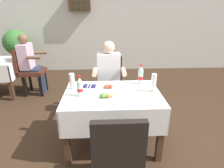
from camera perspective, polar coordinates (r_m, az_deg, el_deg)
ground_plane at (r=2.62m, az=-2.32°, el=-18.58°), size 11.00×11.00×0.00m
back_wall at (r=5.49m, az=-2.94°, el=19.71°), size 11.00×0.12×2.97m
main_dining_table at (r=2.37m, az=0.11°, el=-6.54°), size 1.19×0.84×0.74m
chair_far_diner_seat at (r=3.11m, az=-0.62°, el=0.33°), size 0.44×0.50×0.97m
chair_near_camera_side at (r=1.72m, az=1.53°, el=-20.14°), size 0.44×0.50×0.97m
seated_diner_far at (r=2.95m, az=-0.97°, el=2.37°), size 0.50×0.46×1.26m
plate_near_camera at (r=2.15m, az=-1.63°, el=-3.96°), size 0.23×0.23×0.07m
plate_far_diner at (r=2.43m, az=-1.26°, el=-0.82°), size 0.25×0.25×0.07m
beer_glass_left at (r=2.42m, az=-12.18°, el=0.84°), size 0.07×0.07×0.21m
beer_glass_middle at (r=2.35m, az=12.69°, el=0.39°), size 0.07×0.07×0.23m
cola_bottle_primary at (r=2.20m, az=-9.85°, el=-1.04°), size 0.07×0.07×0.26m
cola_bottle_secondary at (r=2.55m, az=8.78°, el=2.55°), size 0.07×0.07×0.28m
napkin_cutlery_set at (r=2.50m, az=-6.99°, el=-0.65°), size 0.18×0.19×0.01m
background_chair_right at (r=4.23m, az=-24.28°, el=4.29°), size 0.50×0.44×0.97m
background_patron at (r=4.17m, az=-23.99°, el=6.36°), size 0.46×0.50×1.26m
potted_plant_corner at (r=5.53m, az=-27.19°, el=10.26°), size 0.65×0.65×1.22m
wall_bottle_rack at (r=5.36m, az=-9.93°, el=23.46°), size 0.56×0.21×0.42m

